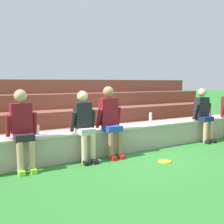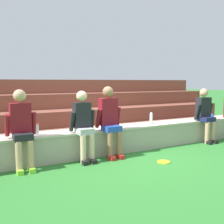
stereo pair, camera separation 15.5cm
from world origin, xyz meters
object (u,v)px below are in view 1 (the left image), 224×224
Objects in this scene: water_bottle_center_gap at (150,118)px; plastic_cup_right_end at (117,124)px; person_left_of_center at (23,126)px; person_center at (84,123)px; water_bottle_near_right at (37,130)px; person_right_of_center at (110,118)px; frisbee at (165,161)px; person_far_right at (203,113)px; plastic_cup_middle at (210,116)px.

plastic_cup_right_end is at bearing 175.88° from water_bottle_center_gap.
person_left_of_center is 5.23× the size of water_bottle_center_gap.
water_bottle_center_gap is (1.90, 0.30, -0.06)m from person_center.
person_center is at bearing -159.33° from plastic_cup_right_end.
water_bottle_center_gap reaches higher than water_bottle_near_right.
frisbee is (0.72, -0.90, -0.80)m from person_right_of_center.
person_left_of_center reaches higher than water_bottle_near_right.
water_bottle_near_right is at bearing 160.79° from person_center.
person_far_right is 13.19× the size of plastic_cup_middle.
person_left_of_center is 5.65× the size of frisbee.
person_center is 1.76m from frisbee.
person_left_of_center reaches higher than frisbee.
person_right_of_center reaches higher than person_left_of_center.
person_right_of_center is 0.54m from plastic_cup_right_end.
person_far_right is 5.10× the size of water_bottle_center_gap.
person_center is at bearing -175.53° from plastic_cup_middle.
plastic_cup_right_end is 0.41× the size of frisbee.
water_bottle_near_right is (-4.28, 0.29, -0.11)m from person_far_right.
person_center is 5.49× the size of frisbee.
person_right_of_center is at bearing -0.84° from person_left_of_center.
person_far_right is 0.72m from plastic_cup_middle.
person_center is 13.43× the size of plastic_cup_right_end.
plastic_cup_right_end reaches higher than frisbee.
water_bottle_center_gap is at bearing 169.01° from person_far_right.
person_right_of_center is 5.80× the size of frisbee.
person_left_of_center is 1.78m from person_right_of_center.
plastic_cup_middle is at bearing 25.88° from person_far_right.
person_right_of_center reaches higher than plastic_cup_middle.
plastic_cup_middle is at bearing -0.99° from plastic_cup_right_end.
water_bottle_center_gap is (3.07, 0.25, -0.10)m from person_left_of_center.
water_bottle_near_right is at bearing 176.14° from person_far_right.
plastic_cup_right_end is at bearing 105.76° from frisbee.
person_left_of_center is at bearing 179.37° from person_far_right.
person_right_of_center reaches higher than frisbee.
plastic_cup_right_end is at bearing 42.06° from person_right_of_center.
plastic_cup_right_end is (-2.44, 0.36, -0.16)m from person_far_right.
plastic_cup_middle is at bearing 2.83° from person_left_of_center.
water_bottle_near_right is (-1.46, 0.26, -0.15)m from person_right_of_center.
person_center is 13.11× the size of plastic_cup_middle.
person_center is 1.06m from plastic_cup_right_end.
water_bottle_center_gap is at bearing 0.16° from water_bottle_near_right.
person_left_of_center is 1.17m from person_center.
person_left_of_center is 6.56× the size of water_bottle_near_right.
frisbee is at bearing -157.37° from person_far_right.
plastic_cup_middle is (3.45, 0.28, -0.20)m from person_right_of_center.
person_left_of_center is 1.02× the size of person_far_right.
water_bottle_center_gap is 1.25× the size of water_bottle_near_right.
person_right_of_center is 1.40m from frisbee.
person_right_of_center is 1.32m from water_bottle_center_gap.
person_right_of_center reaches higher than water_bottle_near_right.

